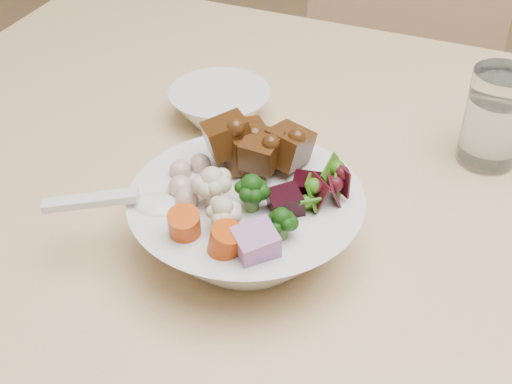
% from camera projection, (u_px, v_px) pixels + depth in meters
% --- Properties ---
extents(chair_far, '(0.46, 0.46, 0.86)m').
position_uv_depth(chair_far, '(397.00, 130.00, 1.44)').
color(chair_far, tan).
rests_on(chair_far, ground).
extents(food_bowl, '(0.23, 0.23, 0.12)m').
position_uv_depth(food_bowl, '(248.00, 218.00, 0.70)').
color(food_bowl, silver).
rests_on(food_bowl, dining_table).
extents(soup_spoon, '(0.13, 0.06, 0.03)m').
position_uv_depth(soup_spoon, '(139.00, 205.00, 0.67)').
color(soup_spoon, silver).
rests_on(soup_spoon, food_bowl).
extents(water_glass, '(0.07, 0.07, 0.12)m').
position_uv_depth(water_glass, '(494.00, 121.00, 0.81)').
color(water_glass, silver).
rests_on(water_glass, dining_table).
extents(side_bowl, '(0.13, 0.13, 0.04)m').
position_uv_depth(side_bowl, '(220.00, 106.00, 0.90)').
color(side_bowl, silver).
rests_on(side_bowl, dining_table).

